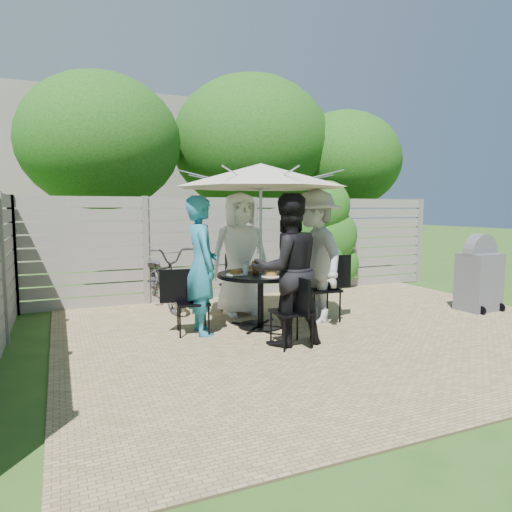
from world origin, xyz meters
name	(u,v)px	position (x,y,z in m)	size (l,w,h in m)	color
backyard_envelope	(169,179)	(0.09, 10.29, 2.61)	(60.00, 60.00, 5.00)	#2C5119
patio_table	(261,290)	(-0.84, 0.79, 0.53)	(1.20, 1.20, 0.76)	black
umbrella	(261,176)	(-0.84, 0.79, 2.08)	(2.37, 2.37, 2.24)	silver
chair_back	(237,296)	(-0.82, 1.75, 0.27)	(0.47, 0.67, 0.90)	black
person_back	(240,254)	(-0.82, 1.62, 0.94)	(0.92, 0.60, 1.89)	white
chair_left	(192,315)	(-1.81, 0.82, 0.26)	(0.66, 0.48, 0.87)	black
person_left	(201,266)	(-1.67, 0.81, 0.90)	(0.66, 0.43, 1.81)	teal
chair_front	(292,326)	(-0.87, -0.18, 0.26)	(0.42, 0.63, 0.87)	black
person_front	(287,270)	(-0.87, -0.04, 0.91)	(0.89, 0.69, 1.82)	black
chair_right	(322,302)	(0.12, 0.76, 0.29)	(0.72, 0.51, 0.97)	black
person_right	(314,257)	(-0.01, 0.76, 0.95)	(1.23, 0.71, 1.91)	#9E9F9B
plate_back	(251,268)	(-0.83, 1.15, 0.79)	(0.26, 0.26, 0.06)	white
plate_left	(236,273)	(-1.20, 0.80, 0.79)	(0.26, 0.26, 0.06)	white
plate_front	(271,275)	(-0.85, 0.43, 0.79)	(0.26, 0.26, 0.06)	white
plate_right	(285,270)	(-0.48, 0.78, 0.79)	(0.26, 0.26, 0.06)	white
glass_back	(247,266)	(-0.94, 1.05, 0.83)	(0.07, 0.07, 0.14)	silver
glass_left	(245,270)	(-1.11, 0.69, 0.83)	(0.07, 0.07, 0.14)	silver
glass_front	(275,270)	(-0.75, 0.52, 0.83)	(0.07, 0.07, 0.14)	silver
glass_right	(275,266)	(-0.58, 0.88, 0.83)	(0.07, 0.07, 0.14)	silver
syrup_jug	(255,267)	(-0.90, 0.84, 0.84)	(0.09, 0.09, 0.16)	#59280C
coffee_cup	(261,266)	(-0.74, 1.00, 0.82)	(0.08, 0.08, 0.12)	#C6B293
bicycle	(162,277)	(-1.82, 2.60, 0.52)	(0.69, 1.98, 1.04)	#333338
bbq_grill	(479,276)	(2.78, 0.35, 0.57)	(0.65, 0.52, 1.24)	#535458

